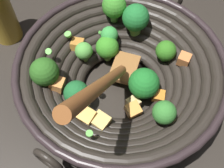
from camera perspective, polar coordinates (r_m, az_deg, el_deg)
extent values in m
plane|color=#28231E|center=(0.57, 1.68, -1.34)|extent=(4.00, 4.00, 0.00)
cylinder|color=black|center=(0.56, 1.69, -1.09)|extent=(0.15, 0.15, 0.01)
torus|color=black|center=(0.55, 1.73, -0.26)|extent=(0.20, 0.20, 0.02)
torus|color=black|center=(0.54, 1.76, 0.34)|extent=(0.23, 0.23, 0.02)
torus|color=black|center=(0.53, 1.79, 0.95)|extent=(0.26, 0.26, 0.02)
torus|color=black|center=(0.52, 1.83, 1.59)|extent=(0.29, 0.29, 0.02)
torus|color=black|center=(0.51, 1.86, 2.24)|extent=(0.31, 0.31, 0.02)
torus|color=black|center=(0.50, 1.89, 2.92)|extent=(0.34, 0.34, 0.02)
torus|color=black|center=(0.49, 1.93, 3.63)|extent=(0.37, 0.37, 0.02)
torus|color=#2B2123|center=(0.49, 1.97, 4.36)|extent=(0.39, 0.39, 0.01)
torus|color=black|center=(0.42, -13.33, -15.55)|extent=(0.05, 0.05, 0.05)
cylinder|color=#81C04B|center=(0.52, -7.21, -3.35)|extent=(0.03, 0.03, 0.02)
sphere|color=#1C5F2C|center=(0.50, -7.53, -1.97)|extent=(0.05, 0.05, 0.05)
cylinder|color=#82B24B|center=(0.59, -0.97, 5.97)|extent=(0.02, 0.02, 0.02)
sphere|color=#378823|center=(0.56, -1.02, 7.77)|extent=(0.05, 0.05, 0.05)
cylinder|color=#6EA74B|center=(0.59, 0.45, 14.05)|extent=(0.02, 0.02, 0.02)
sphere|color=#398628|center=(0.57, 0.47, 16.22)|extent=(0.05, 0.05, 0.05)
cylinder|color=#699D44|center=(0.58, 4.81, 11.53)|extent=(0.03, 0.02, 0.03)
sphere|color=#1F6E2F|center=(0.56, 5.06, 13.85)|extent=(0.06, 0.06, 0.06)
cylinder|color=#8AAE59|center=(0.57, -5.79, 5.51)|extent=(0.02, 0.02, 0.02)
sphere|color=#54A241|center=(0.55, -6.00, 6.99)|extent=(0.04, 0.04, 0.04)
cylinder|color=#578E4C|center=(0.58, -0.85, 8.85)|extent=(0.02, 0.02, 0.01)
sphere|color=green|center=(0.57, -0.88, 10.29)|extent=(0.04, 0.04, 0.04)
cylinder|color=#6D974E|center=(0.47, 10.53, -7.20)|extent=(0.02, 0.02, 0.02)
sphere|color=#347B2F|center=(0.45, 11.02, -5.94)|extent=(0.04, 0.04, 0.04)
cylinder|color=#639D3E|center=(0.54, 6.42, -1.70)|extent=(0.02, 0.03, 0.02)
sphere|color=#1C6E26|center=(0.51, 6.77, 0.13)|extent=(0.06, 0.06, 0.06)
cylinder|color=#59A440|center=(0.57, 10.91, 5.36)|extent=(0.02, 0.02, 0.02)
sphere|color=#30711C|center=(0.55, 11.34, 6.92)|extent=(0.04, 0.04, 0.04)
cylinder|color=#72A63B|center=(0.52, -13.49, 0.82)|extent=(0.02, 0.02, 0.01)
sphere|color=#2A5E1D|center=(0.49, -14.12, 2.51)|extent=(0.05, 0.05, 0.05)
cylinder|color=#6A973E|center=(0.58, 4.70, 11.17)|extent=(0.02, 0.02, 0.02)
sphere|color=#32732D|center=(0.56, 4.89, 12.99)|extent=(0.04, 0.04, 0.04)
cube|color=#E48C46|center=(0.50, -11.62, 0.02)|extent=(0.04, 0.03, 0.03)
cube|color=#E9C168|center=(0.48, -2.51, -8.14)|extent=(0.04, 0.04, 0.03)
cube|color=#D0763E|center=(0.54, 15.06, 4.95)|extent=(0.03, 0.03, 0.02)
cube|color=gold|center=(0.48, -5.36, -6.80)|extent=(0.04, 0.04, 0.03)
cube|color=orange|center=(0.53, 9.77, -2.49)|extent=(0.03, 0.03, 0.03)
cube|color=#DDB877|center=(0.52, 4.50, -4.11)|extent=(0.03, 0.03, 0.02)
cube|color=gold|center=(0.50, 4.48, -5.51)|extent=(0.03, 0.03, 0.03)
cube|color=#BF7C32|center=(0.57, -7.35, 8.05)|extent=(0.03, 0.04, 0.03)
cylinder|color=#6BC651|center=(0.55, -9.31, 10.32)|extent=(0.02, 0.02, 0.01)
cylinder|color=#56B247|center=(0.58, -2.41, 10.81)|extent=(0.01, 0.01, 0.01)
cylinder|color=#6BC651|center=(0.42, -4.83, -10.41)|extent=(0.02, 0.01, 0.01)
cylinder|color=#99D166|center=(0.51, -5.54, -4.94)|extent=(0.02, 0.02, 0.01)
cylinder|color=#6BC651|center=(0.52, -3.28, -1.22)|extent=(0.02, 0.02, 0.01)
cylinder|color=#6BC651|center=(0.51, -13.26, 6.73)|extent=(0.02, 0.02, 0.01)
cube|color=brown|center=(0.55, 2.69, 3.45)|extent=(0.08, 0.09, 0.01)
cylinder|color=brown|center=(0.37, -1.89, 0.02)|extent=(0.13, 0.19, 0.23)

